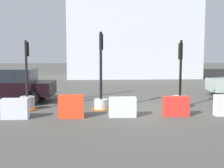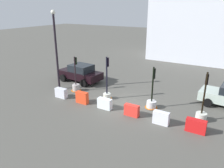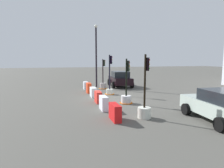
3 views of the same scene
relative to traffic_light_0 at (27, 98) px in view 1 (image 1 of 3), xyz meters
name	(u,v)px [view 1 (image 1 of 3)]	position (x,y,z in m)	size (l,w,h in m)	color
ground_plane	(143,110)	(5.08, -0.36, -0.54)	(120.00, 120.00, 0.00)	#4E4D47
traffic_light_0	(27,98)	(0.00, 0.00, 0.00)	(0.85, 0.85, 3.03)	#B2A9A6
traffic_light_1	(101,95)	(3.22, -0.12, 0.11)	(0.83, 0.83, 3.40)	silver
traffic_light_2	(180,97)	(6.84, 0.13, -0.04)	(0.89, 0.89, 3.06)	silver
construction_barrier_0	(15,109)	(-0.09, -1.76, -0.15)	(1.00, 0.42, 0.77)	silver
construction_barrier_1	(71,106)	(2.03, -1.76, -0.09)	(0.98, 0.37, 0.89)	#E93F1D
construction_barrier_2	(122,107)	(4.01, -1.70, -0.15)	(1.05, 0.40, 0.77)	white
construction_barrier_3	(176,106)	(6.14, -1.70, -0.14)	(1.00, 0.38, 0.79)	red
car_black_sedan	(12,85)	(-1.25, 2.22, 0.31)	(4.43, 2.53, 1.69)	black
building_main_facade	(132,25)	(6.95, 17.84, 4.84)	(13.37, 7.25, 10.70)	silver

